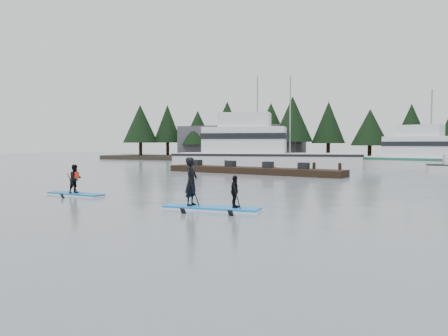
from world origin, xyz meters
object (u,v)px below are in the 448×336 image
at_px(floating_dock, 251,171).
at_px(paddleboard_solo, 75,184).
at_px(fishing_boat_large, 260,159).
at_px(fishing_boat_medium, 433,163).
at_px(paddleboard_duo, 207,193).

distance_m(floating_dock, paddleboard_solo, 17.33).
bearing_deg(fishing_boat_large, floating_dock, -86.57).
height_order(fishing_boat_large, fishing_boat_medium, fishing_boat_large).
bearing_deg(paddleboard_solo, paddleboard_duo, -5.79).
bearing_deg(fishing_boat_medium, paddleboard_duo, -89.66).
height_order(fishing_boat_medium, paddleboard_solo, fishing_boat_medium).
bearing_deg(floating_dock, fishing_boat_large, 115.13).
height_order(fishing_boat_large, paddleboard_duo, fishing_boat_large).
height_order(fishing_boat_large, paddleboard_solo, fishing_boat_large).
bearing_deg(paddleboard_duo, floating_dock, 101.31).
height_order(floating_dock, paddleboard_duo, paddleboard_duo).
height_order(floating_dock, paddleboard_solo, paddleboard_solo).
bearing_deg(paddleboard_duo, fishing_boat_medium, 70.74).
bearing_deg(floating_dock, paddleboard_solo, -88.38).
distance_m(fishing_boat_large, paddleboard_solo, 28.11).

